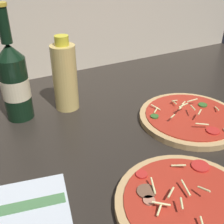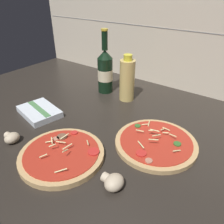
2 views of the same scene
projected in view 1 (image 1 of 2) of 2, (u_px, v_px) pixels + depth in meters
The scene contains 6 objects.
counter_slab at pixel (120, 145), 65.97cm from camera, with size 160.00×90.00×2.50cm.
pizza_near at pixel (188, 205), 47.86cm from camera, with size 25.18×25.18×4.62cm.
pizza_far at pixel (190, 118), 72.52cm from camera, with size 26.08×26.08×4.52cm.
beer_bottle at pixel (14, 81), 69.52cm from camera, with size 6.99×6.99×28.75cm.
oil_bottle at pixel (65, 77), 74.50cm from camera, with size 6.52×6.52×20.18cm.
dish_towel at pixel (17, 213), 46.17cm from camera, with size 18.88×15.03×2.56cm.
Camera 1 is at (-26.38, -45.82, 41.51)cm, focal length 45.00 mm.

